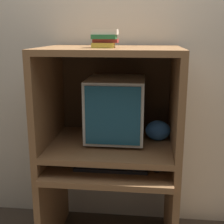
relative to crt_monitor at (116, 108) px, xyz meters
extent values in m
cube|color=beige|center=(-0.03, 0.32, 0.33)|extent=(6.00, 0.06, 2.60)
cube|color=brown|center=(-0.43, -0.07, -0.65)|extent=(0.04, 0.65, 0.63)
cube|color=brown|center=(0.38, -0.07, -0.65)|extent=(0.04, 0.65, 0.63)
cube|color=brown|center=(-0.03, -0.22, -0.35)|extent=(0.77, 0.40, 0.04)
cube|color=brown|center=(-0.43, -0.07, -0.27)|extent=(0.04, 0.65, 0.12)
cube|color=brown|center=(0.38, -0.07, -0.27)|extent=(0.04, 0.65, 0.12)
cube|color=brown|center=(-0.03, -0.07, -0.23)|extent=(0.77, 0.65, 0.04)
cube|color=brown|center=(-0.43, -0.07, 0.09)|extent=(0.04, 0.65, 0.61)
cube|color=brown|center=(0.38, -0.07, 0.09)|extent=(0.04, 0.65, 0.61)
cube|color=brown|center=(-0.03, -0.07, 0.38)|extent=(0.77, 0.65, 0.04)
cube|color=#48321E|center=(-0.03, 0.25, 0.09)|extent=(0.77, 0.01, 0.61)
cylinder|color=beige|center=(0.00, 0.00, -0.20)|extent=(0.20, 0.20, 0.02)
cube|color=beige|center=(0.00, 0.00, 0.00)|extent=(0.37, 0.42, 0.39)
cube|color=navy|center=(0.00, -0.21, 0.00)|extent=(0.33, 0.01, 0.36)
cube|color=black|center=(-0.01, -0.20, -0.32)|extent=(0.45, 0.15, 0.02)
cube|color=#333335|center=(-0.01, -0.20, -0.31)|extent=(0.41, 0.12, 0.01)
ellipsoid|color=black|center=(0.27, -0.22, -0.32)|extent=(0.06, 0.04, 0.03)
ellipsoid|color=#336BB7|center=(0.28, 0.01, -0.15)|extent=(0.16, 0.12, 0.13)
cube|color=gold|center=(-0.06, -0.16, 0.41)|extent=(0.12, 0.10, 0.03)
cube|color=maroon|center=(-0.05, -0.15, 0.43)|extent=(0.14, 0.10, 0.02)
cube|color=#236638|center=(-0.05, -0.16, 0.46)|extent=(0.14, 0.11, 0.02)
cube|color=beige|center=(-0.05, -0.16, 0.48)|extent=(0.14, 0.11, 0.03)
camera|label=1|loc=(0.19, -1.97, 0.48)|focal=50.00mm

